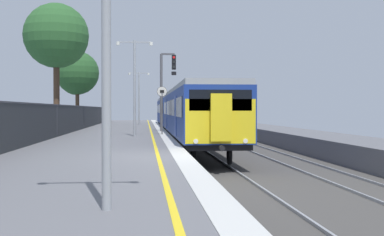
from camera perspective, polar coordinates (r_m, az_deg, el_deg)
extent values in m
cube|color=slate|center=(15.77, -11.76, -6.21)|extent=(6.40, 110.00, 1.00)
cube|color=silver|center=(15.66, -1.13, -4.37)|extent=(0.60, 110.00, 0.01)
cube|color=yellow|center=(15.63, -3.88, -4.39)|extent=(0.12, 110.00, 0.01)
cube|color=#423F3D|center=(17.23, 18.67, -7.64)|extent=(11.00, 110.00, 0.20)
cube|color=gray|center=(15.89, 2.44, -7.81)|extent=(0.07, 110.00, 0.08)
cube|color=gray|center=(16.14, 7.54, -7.68)|extent=(0.07, 110.00, 0.08)
cube|color=gray|center=(16.90, 16.12, -7.32)|extent=(0.07, 110.00, 0.08)
cube|color=gray|center=(17.47, 20.53, -7.07)|extent=(0.07, 110.00, 0.08)
cube|color=navy|center=(28.84, 0.29, 0.57)|extent=(2.80, 19.94, 2.30)
cube|color=black|center=(28.88, 0.29, -1.96)|extent=(2.64, 19.34, 0.25)
cube|color=#93999E|center=(28.86, 0.29, 3.10)|extent=(2.68, 19.94, 0.24)
cube|color=black|center=(28.74, -2.51, 1.17)|extent=(0.02, 18.34, 0.84)
cube|color=#1D3A98|center=(23.76, -1.91, 0.25)|extent=(0.03, 1.10, 1.90)
cube|color=#1D3A98|center=(33.72, -2.94, 0.46)|extent=(0.03, 1.10, 1.90)
cylinder|color=black|center=(21.52, 0.17, -4.27)|extent=(0.12, 0.84, 0.84)
cylinder|color=black|center=(21.73, 4.28, -4.23)|extent=(0.12, 0.84, 0.84)
cylinder|color=black|center=(36.18, -2.10, -2.15)|extent=(0.12, 0.84, 0.84)
cylinder|color=black|center=(36.30, 0.37, -2.14)|extent=(0.12, 0.84, 0.84)
cube|color=navy|center=(49.32, -2.07, 0.73)|extent=(2.80, 19.94, 2.30)
cube|color=black|center=(49.34, -2.07, -0.75)|extent=(2.64, 19.34, 0.25)
cube|color=#93999E|center=(49.33, -2.07, 2.21)|extent=(2.68, 19.94, 0.24)
cube|color=black|center=(49.26, -3.71, 1.08)|extent=(0.02, 18.34, 0.84)
cube|color=#1D3A98|center=(44.28, -3.53, 0.57)|extent=(0.03, 1.10, 1.90)
cube|color=#1D3A98|center=(54.24, -3.87, 0.64)|extent=(0.03, 1.10, 1.90)
cylinder|color=black|center=(41.97, -2.55, -1.73)|extent=(0.12, 0.84, 0.84)
cylinder|color=black|center=(42.07, -0.43, -1.72)|extent=(0.12, 0.84, 0.84)
cylinder|color=black|center=(56.68, -3.29, -1.03)|extent=(0.12, 0.84, 0.84)
cylinder|color=black|center=(56.76, -1.72, -1.03)|extent=(0.12, 0.84, 0.84)
cube|color=yellow|center=(18.99, 3.26, -0.38)|extent=(2.70, 0.10, 1.70)
cube|color=black|center=(18.98, 3.27, 2.04)|extent=(2.40, 0.08, 0.80)
cube|color=yellow|center=(18.85, 3.33, 0.07)|extent=(0.80, 0.24, 1.80)
cylinder|color=white|center=(18.85, 0.43, -2.67)|extent=(0.18, 0.06, 0.18)
cylinder|color=white|center=(19.13, 6.11, -2.62)|extent=(0.18, 0.06, 0.18)
cylinder|color=black|center=(18.76, 3.40, -3.45)|extent=(0.20, 0.35, 0.20)
cube|color=black|center=(49.34, -2.07, 2.50)|extent=(0.60, 0.90, 0.20)
cylinder|color=#47474C|center=(33.86, -3.52, 2.90)|extent=(0.18, 0.18, 5.22)
cube|color=#47474C|center=(34.06, -2.76, 7.29)|extent=(0.90, 0.12, 0.12)
cube|color=black|center=(34.03, -2.08, 6.36)|extent=(0.28, 0.20, 1.00)
cylinder|color=red|center=(33.94, -2.07, 6.92)|extent=(0.16, 0.04, 0.16)
cylinder|color=black|center=(33.91, -2.07, 6.38)|extent=(0.16, 0.04, 0.16)
cylinder|color=black|center=(33.88, -2.07, 5.84)|extent=(0.16, 0.04, 0.16)
cube|color=black|center=(33.96, -2.08, 5.10)|extent=(0.32, 0.16, 0.24)
cylinder|color=#59595B|center=(29.46, -3.43, 0.51)|extent=(0.08, 0.08, 2.47)
cylinder|color=black|center=(29.48, -3.43, 3.03)|extent=(0.59, 0.02, 0.59)
cylinder|color=silver|center=(29.47, -3.43, 3.03)|extent=(0.56, 0.02, 0.56)
cube|color=black|center=(29.45, -3.43, 3.03)|extent=(0.24, 0.01, 0.18)
cylinder|color=#93999E|center=(7.45, -9.75, 11.05)|extent=(0.14, 0.14, 5.54)
cylinder|color=#93999E|center=(27.64, -6.55, 3.37)|extent=(0.14, 0.14, 5.26)
cube|color=#93999E|center=(27.85, -5.62, 8.58)|extent=(0.90, 0.08, 0.08)
cylinder|color=silver|center=(27.85, -4.69, 8.42)|extent=(0.20, 0.20, 0.18)
cube|color=#93999E|center=(27.87, -7.50, 8.58)|extent=(0.90, 0.08, 0.08)
cylinder|color=silver|center=(27.88, -8.43, 8.40)|extent=(0.20, 0.20, 0.18)
cylinder|color=#93999E|center=(47.92, -6.06, 2.22)|extent=(0.14, 0.14, 5.05)
cube|color=#93999E|center=(48.03, -5.53, 5.12)|extent=(0.90, 0.08, 0.08)
cylinder|color=silver|center=(48.02, -4.99, 5.02)|extent=(0.20, 0.20, 0.18)
cube|color=#93999E|center=(48.04, -6.61, 5.12)|extent=(0.90, 0.08, 0.08)
cylinder|color=silver|center=(48.04, -7.14, 5.02)|extent=(0.20, 0.20, 0.18)
cylinder|color=#38383D|center=(27.65, -15.16, -0.32)|extent=(0.07, 0.07, 1.72)
cylinder|color=#38383D|center=(39.22, -12.27, 0.05)|extent=(0.07, 0.07, 1.72)
cylinder|color=#38383D|center=(50.84, -10.69, 0.26)|extent=(0.07, 0.07, 1.72)
cylinder|color=#38383D|center=(62.48, -9.70, 0.39)|extent=(0.07, 0.07, 1.72)
cylinder|color=#473323|center=(51.14, -12.93, 1.50)|extent=(0.38, 0.38, 3.94)
sphere|color=#234C23|center=(51.27, -12.94, 5.03)|extent=(4.31, 4.31, 4.31)
sphere|color=#234C23|center=(51.80, -13.06, 4.39)|extent=(3.30, 3.30, 3.30)
cylinder|color=#473323|center=(36.89, -15.18, 2.89)|extent=(0.43, 0.43, 5.46)
sphere|color=#285628|center=(37.24, -15.21, 9.04)|extent=(4.59, 4.59, 4.59)
sphere|color=#285628|center=(37.71, -15.76, 8.06)|extent=(2.66, 2.66, 2.66)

